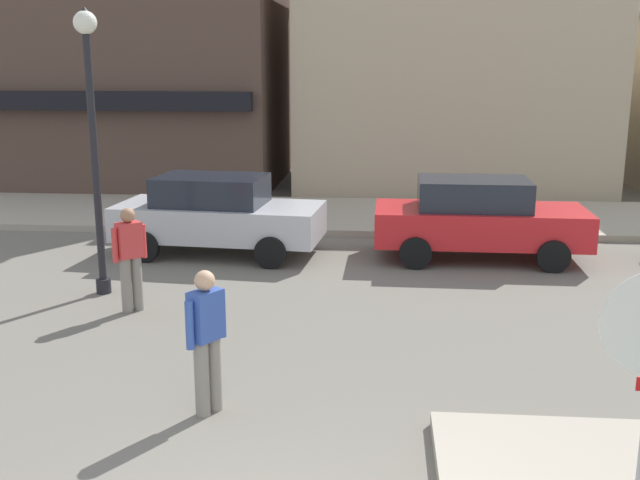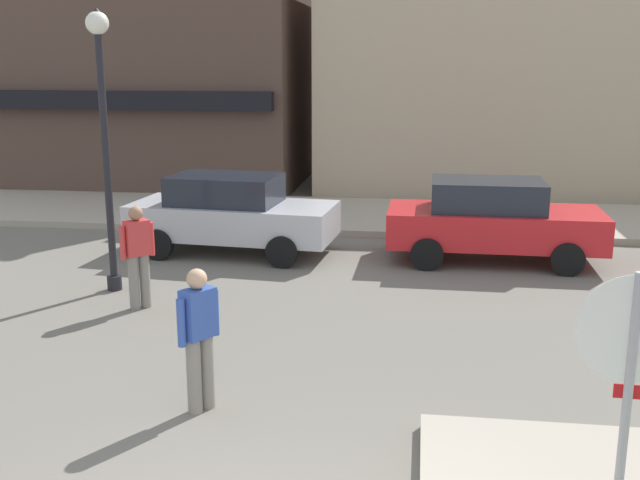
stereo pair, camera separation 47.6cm
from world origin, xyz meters
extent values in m
cube|color=#A89E8C|center=(0.00, 13.03, 0.07)|extent=(80.00, 4.00, 0.15)
cylinder|color=black|center=(-3.80, 6.69, 2.10)|extent=(0.12, 0.12, 4.20)
cylinder|color=black|center=(-3.80, 6.69, 0.12)|extent=(0.24, 0.24, 0.24)
sphere|color=white|center=(-3.80, 6.69, 4.31)|extent=(0.36, 0.36, 0.36)
cone|color=black|center=(-3.80, 6.69, 4.45)|extent=(0.32, 0.32, 0.18)
cube|color=#B7B7BC|center=(-2.43, 9.39, 0.67)|extent=(4.14, 2.07, 0.66)
cube|color=#1E232D|center=(-2.58, 9.40, 1.28)|extent=(2.20, 1.58, 0.56)
cylinder|color=black|center=(-1.12, 10.12, 0.30)|extent=(0.61, 0.24, 0.60)
cylinder|color=black|center=(-1.28, 8.43, 0.30)|extent=(0.61, 0.24, 0.60)
cylinder|color=black|center=(-3.59, 10.35, 0.30)|extent=(0.61, 0.24, 0.60)
cylinder|color=black|center=(-3.75, 8.66, 0.30)|extent=(0.61, 0.24, 0.60)
cube|color=red|center=(2.64, 9.45, 0.67)|extent=(4.02, 1.75, 0.66)
cube|color=#1E232D|center=(2.49, 9.45, 1.28)|extent=(2.10, 1.42, 0.56)
cylinder|color=black|center=(3.89, 10.28, 0.30)|extent=(0.60, 0.19, 0.60)
cylinder|color=black|center=(3.87, 8.58, 0.30)|extent=(0.60, 0.19, 0.60)
cylinder|color=black|center=(1.41, 10.31, 0.30)|extent=(0.60, 0.19, 0.60)
cylinder|color=black|center=(1.39, 8.61, 0.30)|extent=(0.60, 0.19, 0.60)
cylinder|color=gray|center=(-1.13, 2.50, 0.42)|extent=(0.16, 0.16, 0.85)
cylinder|color=gray|center=(-1.03, 2.65, 0.42)|extent=(0.16, 0.16, 0.85)
cube|color=#3351A8|center=(-1.08, 2.58, 1.12)|extent=(0.38, 0.42, 0.54)
sphere|color=tan|center=(-1.08, 2.58, 1.50)|extent=(0.22, 0.22, 0.22)
cylinder|color=#3351A8|center=(-1.21, 2.39, 1.07)|extent=(0.12, 0.12, 0.52)
cylinder|color=#3351A8|center=(-0.95, 2.77, 1.07)|extent=(0.12, 0.12, 0.52)
cylinder|color=gray|center=(-2.96, 5.90, 0.42)|extent=(0.16, 0.16, 0.85)
cylinder|color=gray|center=(-3.09, 5.77, 0.42)|extent=(0.16, 0.16, 0.85)
cube|color=#D13838|center=(-3.02, 5.84, 1.12)|extent=(0.41, 0.41, 0.54)
sphere|color=#9E7051|center=(-3.02, 5.84, 1.50)|extent=(0.22, 0.22, 0.22)
cylinder|color=#D13838|center=(-2.86, 5.99, 1.07)|extent=(0.13, 0.13, 0.52)
cylinder|color=#D13838|center=(-3.19, 5.68, 1.07)|extent=(0.13, 0.13, 0.52)
cube|color=brown|center=(-7.15, 19.78, 3.79)|extent=(9.37, 9.51, 7.57)
cube|color=black|center=(-7.15, 14.88, 2.70)|extent=(8.90, 0.40, 0.50)
cube|color=tan|center=(2.70, 18.75, 3.18)|extent=(8.92, 6.39, 6.36)
camera|label=1|loc=(0.76, -4.80, 3.74)|focal=42.00mm
camera|label=2|loc=(1.24, -4.75, 3.74)|focal=42.00mm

